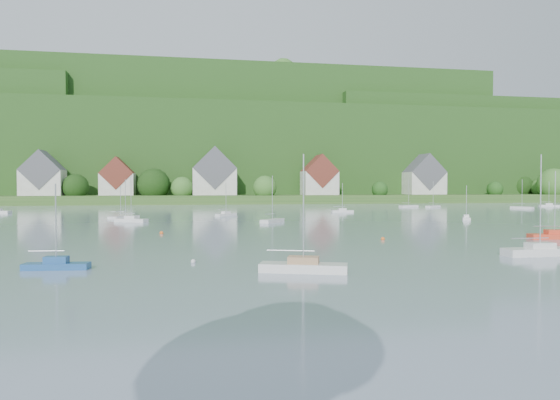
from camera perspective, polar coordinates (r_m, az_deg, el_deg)
name	(u,v)px	position (r m, az deg, el deg)	size (l,w,h in m)	color
far_shore_strip	(200,198)	(204.92, -8.88, 0.18)	(600.00, 60.00, 3.00)	#2B531F
forested_ridge	(198,155)	(273.95, -9.11, 4.98)	(620.00, 181.22, 69.89)	#143C13
village_building_0	(43,177)	(198.49, -24.91, 2.33)	(14.00, 10.40, 16.00)	beige
village_building_1	(117,179)	(195.56, -17.65, 2.19)	(12.00, 9.36, 14.00)	beige
village_building_2	(214,176)	(193.09, -7.34, 2.71)	(16.00, 11.44, 18.00)	beige
village_building_3	(319,178)	(197.08, 4.40, 2.45)	(13.00, 10.40, 15.50)	beige
village_building_4	(424,178)	(216.40, 15.76, 2.35)	(15.00, 10.40, 16.50)	beige
near_sailboat_1	(56,264)	(41.48, -23.65, -6.56)	(4.79, 1.74, 6.33)	#204F8C
near_sailboat_2	(303,266)	(36.85, 2.62, -7.34)	(6.48, 3.65, 8.43)	silver
near_sailboat_3	(540,250)	(51.02, 26.98, -5.02)	(6.64, 1.88, 8.96)	silver
near_sailboat_5	(555,235)	(68.06, 28.27, -3.47)	(6.06, 2.51, 7.94)	#E04226
mooring_buoy_1	(193,263)	(41.88, -9.65, -6.91)	(0.39, 0.39, 0.39)	silver
mooring_buoy_2	(383,240)	(59.98, 11.39, -4.38)	(0.44, 0.44, 0.44)	orange
mooring_buoy_3	(161,234)	(67.95, -13.07, -3.71)	(0.48, 0.48, 0.48)	orange
far_sailboat_cluster	(266,211)	(120.55, -1.58, -1.24)	(198.74, 70.97, 8.71)	silver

